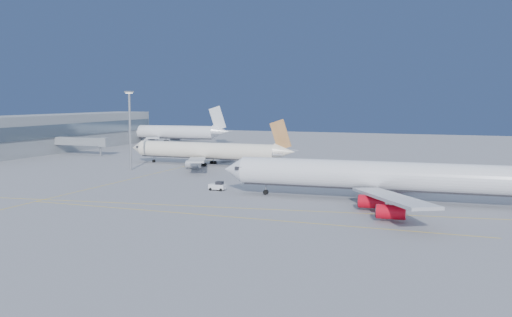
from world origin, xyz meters
name	(u,v)px	position (x,y,z in m)	size (l,w,h in m)	color
ground	(237,202)	(0.00, 0.00, 0.00)	(500.00, 500.00, 0.00)	slate
terminal	(61,132)	(-114.93, 85.00, 7.51)	(18.40, 110.00, 15.00)	gray
jet_bridge	(85,142)	(-93.11, 72.00, 5.17)	(23.60, 3.60, 6.90)	gray
taxiway_lines	(188,193)	(-14.71, 6.34, 0.01)	(118.86, 140.00, 0.02)	#E4B70C
airliner_virgin	(381,176)	(27.65, 12.17, 5.23)	(70.30, 63.15, 17.35)	white
airliner_etihad	(209,151)	(-34.12, 58.45, 4.66)	(58.60, 54.23, 15.32)	white
airliner_third	(163,132)	(-93.82, 132.45, 5.52)	(68.02, 62.61, 18.24)	white
pushback_tug	(218,186)	(-10.34, 12.84, 1.00)	(3.85, 2.39, 2.15)	white
light_mast	(130,124)	(-50.81, 38.45, 14.02)	(2.05, 2.05, 23.75)	gray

